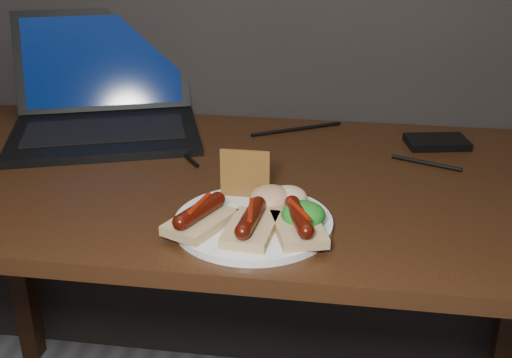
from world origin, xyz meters
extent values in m
cube|color=#38220E|center=(0.00, 1.38, 0.73)|extent=(1.40, 0.70, 0.03)
cube|color=#38220E|center=(-0.65, 1.68, 0.36)|extent=(0.05, 0.05, 0.72)
cube|color=black|center=(-0.30, 1.54, 0.76)|extent=(0.47, 0.40, 0.02)
cube|color=black|center=(-0.30, 1.54, 0.77)|extent=(0.37, 0.26, 0.00)
cube|color=black|center=(-0.36, 1.71, 0.88)|extent=(0.41, 0.22, 0.23)
cube|color=#071F4A|center=(-0.36, 1.71, 0.88)|extent=(0.37, 0.19, 0.20)
cube|color=black|center=(0.41, 1.60, 0.76)|extent=(0.14, 0.10, 0.02)
cylinder|color=black|center=(-0.12, 1.48, 0.75)|extent=(0.11, 0.15, 0.01)
cylinder|color=black|center=(0.11, 1.65, 0.75)|extent=(0.19, 0.12, 0.01)
cylinder|color=black|center=(0.38, 1.49, 0.75)|extent=(0.13, 0.06, 0.01)
cylinder|color=black|center=(-0.41, 1.47, 0.75)|extent=(0.06, 0.19, 0.01)
cylinder|color=silver|center=(0.08, 1.18, 0.76)|extent=(0.29, 0.29, 0.01)
cube|color=#D1BE7B|center=(0.00, 1.15, 0.77)|extent=(0.11, 0.13, 0.02)
cylinder|color=#440E04|center=(0.00, 1.15, 0.79)|extent=(0.06, 0.10, 0.02)
sphere|color=#440E04|center=(-0.02, 1.10, 0.79)|extent=(0.03, 0.02, 0.02)
sphere|color=#440E04|center=(0.02, 1.19, 0.79)|extent=(0.02, 0.02, 0.02)
cylinder|color=maroon|center=(0.00, 1.15, 0.80)|extent=(0.02, 0.07, 0.01)
cube|color=#D1BE7B|center=(0.08, 1.14, 0.77)|extent=(0.08, 0.12, 0.02)
cylinder|color=#440E04|center=(0.08, 1.14, 0.79)|extent=(0.03, 0.10, 0.02)
sphere|color=#440E04|center=(0.08, 1.09, 0.79)|extent=(0.02, 0.02, 0.02)
sphere|color=#440E04|center=(0.09, 1.18, 0.79)|extent=(0.02, 0.02, 0.02)
cylinder|color=maroon|center=(0.08, 1.14, 0.80)|extent=(0.02, 0.07, 0.01)
cube|color=#D1BE7B|center=(0.16, 1.15, 0.77)|extent=(0.10, 0.13, 0.02)
cylinder|color=#440E04|center=(0.16, 1.15, 0.79)|extent=(0.05, 0.10, 0.02)
sphere|color=#440E04|center=(0.17, 1.10, 0.79)|extent=(0.03, 0.02, 0.02)
sphere|color=#440E04|center=(0.14, 1.20, 0.79)|extent=(0.03, 0.02, 0.02)
cylinder|color=maroon|center=(0.16, 1.15, 0.80)|extent=(0.04, 0.06, 0.01)
cube|color=olive|center=(0.05, 1.27, 0.80)|extent=(0.09, 0.01, 0.08)
ellipsoid|color=#155611|center=(0.16, 1.18, 0.78)|extent=(0.07, 0.07, 0.04)
ellipsoid|color=#9D280F|center=(0.10, 1.22, 0.78)|extent=(0.07, 0.07, 0.04)
ellipsoid|color=beige|center=(0.13, 1.24, 0.78)|extent=(0.06, 0.06, 0.04)
camera|label=1|loc=(0.22, 0.28, 1.24)|focal=45.00mm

